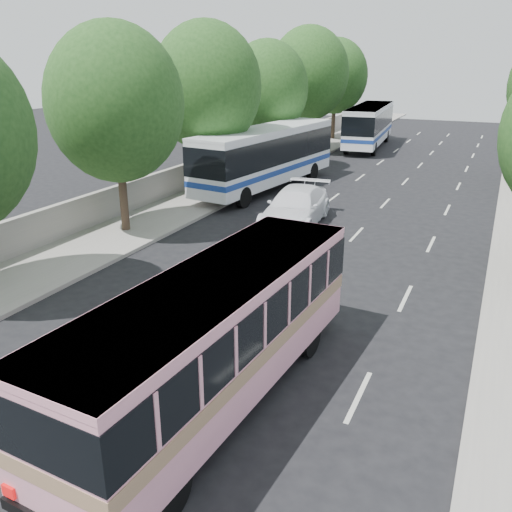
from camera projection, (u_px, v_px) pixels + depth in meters
The scene contains 14 objects.
ground at pixel (236, 325), 15.90m from camera, with size 120.00×120.00×0.00m, color black.
sidewalk_left at pixel (256, 174), 36.26m from camera, with size 4.00×90.00×0.15m, color #9E998E.
low_wall at pixel (232, 159), 36.68m from camera, with size 0.30×90.00×1.50m, color #9E998E.
tree_left_b at pixel (115, 98), 22.25m from camera, with size 5.70×5.70×8.88m.
tree_left_c at pixel (207, 82), 29.05m from camera, with size 6.00×6.00×9.35m.
tree_left_d at pixel (268, 85), 36.01m from camera, with size 5.52×5.52×8.60m.
tree_left_e at pixel (309, 70), 42.52m from camera, with size 6.30×6.30×9.82m.
tree_left_f at pixel (336, 74), 49.58m from camera, with size 5.88×5.88×9.16m.
pink_bus at pixel (216, 326), 11.79m from camera, with size 3.00×9.62×3.03m.
pink_taxi at pixel (294, 211), 24.99m from camera, with size 1.66×4.14×1.41m, color #E3135E.
white_pickup at pixel (296, 207), 25.12m from camera, with size 2.38×5.86×1.70m, color white.
tour_coach_front at pixel (267, 153), 31.51m from camera, with size 4.14×12.28×3.61m.
tour_coach_rear at pixel (369, 122), 46.56m from camera, with size 3.53×11.98×3.53m.
taxi_roof_sign at pixel (294, 195), 24.72m from camera, with size 0.55×0.18×0.18m, color silver.
Camera 1 is at (6.47, -12.68, 7.39)m, focal length 38.00 mm.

